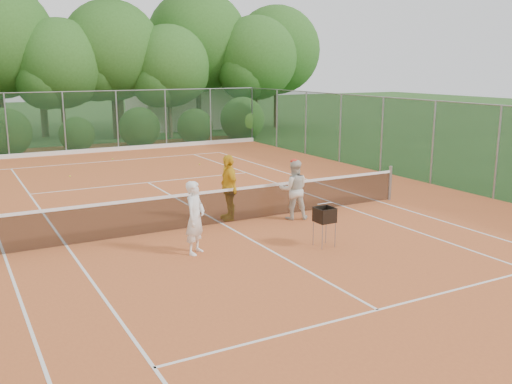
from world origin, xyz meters
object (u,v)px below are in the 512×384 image
player_center_grp (294,189)px  player_yellow (229,187)px  player_white (195,218)px  ball_hopper (325,216)px

player_center_grp → player_yellow: 1.82m
player_white → player_yellow: size_ratio=0.92×
player_white → player_yellow: 3.03m
player_white → player_yellow: bearing=8.9°
player_white → player_center_grp: bearing=-18.1°
player_center_grp → player_yellow: (-1.62, 0.82, 0.07)m
player_white → player_yellow: player_yellow is taller
player_white → ball_hopper: player_white is taller
player_center_grp → ball_hopper: player_center_grp is taller
player_center_grp → player_yellow: bearing=153.2°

